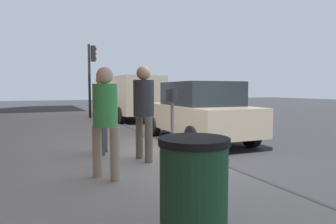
{
  "coord_description": "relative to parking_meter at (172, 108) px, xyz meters",
  "views": [
    {
      "loc": [
        -5.97,
        3.16,
        1.55
      ],
      "look_at": [
        -0.27,
        0.6,
        1.08
      ],
      "focal_mm": 32.27,
      "sensor_mm": 36.0,
      "label": 1
    }
  ],
  "objects": [
    {
      "name": "parked_sedan_near",
      "position": [
        2.02,
        -1.8,
        -0.27
      ],
      "size": [
        4.45,
        2.07,
        1.77
      ],
      "color": "gray",
      "rests_on": "ground_plane"
    },
    {
      "name": "parked_van_far",
      "position": [
        9.23,
        -1.8,
        0.09
      ],
      "size": [
        5.27,
        2.28,
        2.18
      ],
      "color": "gray",
      "rests_on": "ground_plane"
    },
    {
      "name": "pedestrian_at_meter",
      "position": [
        -0.24,
        0.73,
        0.1
      ],
      "size": [
        0.55,
        0.41,
        1.86
      ],
      "rotation": [
        0.0,
        0.0,
        -1.45
      ],
      "color": "#726656",
      "rests_on": "sidewalk_slab"
    },
    {
      "name": "sidewalk_slab",
      "position": [
        0.17,
        2.55,
        -1.09
      ],
      "size": [
        28.0,
        6.0,
        0.15
      ],
      "primitive_type": "cube",
      "color": "gray",
      "rests_on": "ground_plane"
    },
    {
      "name": "traffic_signal",
      "position": [
        9.31,
        0.04,
        1.41
      ],
      "size": [
        0.24,
        0.44,
        3.6
      ],
      "color": "black",
      "rests_on": "sidewalk_slab"
    },
    {
      "name": "parking_meter",
      "position": [
        0.0,
        0.0,
        0.0
      ],
      "size": [
        0.36,
        0.12,
        1.41
      ],
      "color": "gray",
      "rests_on": "sidewalk_slab"
    },
    {
      "name": "parking_officer",
      "position": [
        0.71,
        1.34,
        0.0
      ],
      "size": [
        0.5,
        0.38,
        1.74
      ],
      "rotation": [
        0.0,
        0.0,
        -1.93
      ],
      "color": "#47474C",
      "rests_on": "sidewalk_slab"
    },
    {
      "name": "trash_bin",
      "position": [
        -3.68,
        1.52,
        -0.51
      ],
      "size": [
        0.59,
        0.59,
        1.01
      ],
      "color": "#1E4C2D",
      "rests_on": "sidewalk_slab"
    },
    {
      "name": "pedestrian_bystander",
      "position": [
        -1.16,
        1.69,
        0.01
      ],
      "size": [
        0.47,
        0.38,
        1.75
      ],
      "rotation": [
        0.0,
        0.0,
        -0.99
      ],
      "color": "tan",
      "rests_on": "sidewalk_slab"
    },
    {
      "name": "ground_plane",
      "position": [
        0.17,
        -0.45,
        -1.17
      ],
      "size": [
        80.0,
        80.0,
        0.0
      ],
      "primitive_type": "plane",
      "color": "#2B2B2D",
      "rests_on": "ground"
    }
  ]
}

